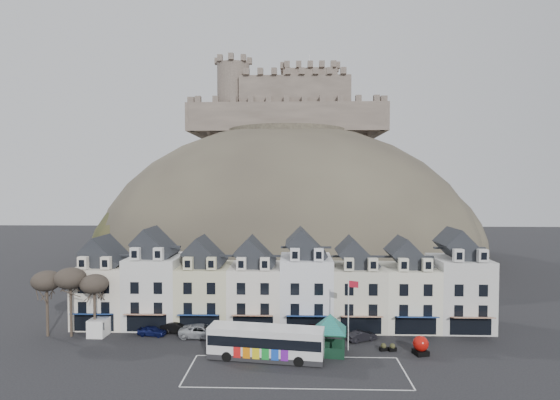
# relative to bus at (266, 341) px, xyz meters

# --- Properties ---
(ground) EXTENTS (300.00, 300.00, 0.00)m
(ground) POSITION_rel_bus_xyz_m (1.27, -4.28, -1.96)
(ground) COLOR black
(ground) RESTS_ON ground
(coach_bay_markings) EXTENTS (22.00, 7.50, 0.01)m
(coach_bay_markings) POSITION_rel_bus_xyz_m (3.27, -3.03, -1.96)
(coach_bay_markings) COLOR silver
(coach_bay_markings) RESTS_ON ground
(townhouse_terrace) EXTENTS (54.40, 9.35, 11.80)m
(townhouse_terrace) POSITION_rel_bus_xyz_m (1.42, 11.68, 3.34)
(townhouse_terrace) COLOR white
(townhouse_terrace) RESTS_ON ground
(castle_hill) EXTENTS (100.00, 76.00, 68.00)m
(castle_hill) POSITION_rel_bus_xyz_m (2.53, 64.67, -1.85)
(castle_hill) COLOR #38322C
(castle_hill) RESTS_ON ground
(castle) EXTENTS (50.20, 22.20, 22.00)m
(castle) POSITION_rel_bus_xyz_m (1.78, 71.65, 38.24)
(castle) COLOR brown
(castle) RESTS_ON ground
(tree_left_far) EXTENTS (3.61, 3.61, 8.24)m
(tree_left_far) POSITION_rel_bus_xyz_m (-27.73, 6.22, 4.94)
(tree_left_far) COLOR #3D3127
(tree_left_far) RESTS_ON ground
(tree_left_mid) EXTENTS (3.78, 3.78, 8.64)m
(tree_left_mid) POSITION_rel_bus_xyz_m (-24.73, 6.22, 5.29)
(tree_left_mid) COLOR #3D3127
(tree_left_mid) RESTS_ON ground
(tree_left_near) EXTENTS (3.43, 3.43, 7.84)m
(tree_left_near) POSITION_rel_bus_xyz_m (-21.73, 6.22, 4.60)
(tree_left_near) COLOR #3D3127
(tree_left_near) RESTS_ON ground
(bus) EXTENTS (12.81, 4.59, 3.54)m
(bus) POSITION_rel_bus_xyz_m (0.00, 0.00, 0.00)
(bus) COLOR #262628
(bus) RESTS_ON ground
(bus_shelter) EXTENTS (7.07, 7.07, 4.52)m
(bus_shelter) POSITION_rel_bus_xyz_m (7.11, 1.68, 1.55)
(bus_shelter) COLOR black
(bus_shelter) RESTS_ON ground
(red_buoy) EXTENTS (1.74, 1.74, 2.11)m
(red_buoy) POSITION_rel_bus_xyz_m (17.18, 1.71, -0.88)
(red_buoy) COLOR black
(red_buoy) RESTS_ON ground
(flagpole) EXTENTS (1.11, 0.54, 8.30)m
(flagpole) POSITION_rel_bus_xyz_m (9.36, 2.77, 2.78)
(flagpole) COLOR silver
(flagpole) RESTS_ON ground
(white_van) EXTENTS (2.21, 4.81, 2.17)m
(white_van) POSITION_rel_bus_xyz_m (-21.35, 7.72, -0.87)
(white_van) COLOR white
(white_van) RESTS_ON ground
(planter_west) EXTENTS (0.97, 0.68, 0.88)m
(planter_west) POSITION_rel_bus_xyz_m (13.27, 2.72, -1.53)
(planter_west) COLOR black
(planter_west) RESTS_ON ground
(planter_east) EXTENTS (0.98, 0.68, 0.89)m
(planter_east) POSITION_rel_bus_xyz_m (14.27, 2.65, -1.53)
(planter_east) COLOR black
(planter_east) RESTS_ON ground
(car_navy) EXTENTS (3.75, 1.92, 1.22)m
(car_navy) POSITION_rel_bus_xyz_m (-14.73, 6.78, -1.34)
(car_navy) COLOR #0D1344
(car_navy) RESTS_ON ground
(car_black) EXTENTS (4.60, 2.35, 1.44)m
(car_black) POSITION_rel_bus_xyz_m (-11.64, 7.72, -1.23)
(car_black) COLOR black
(car_black) RESTS_ON ground
(car_silver) EXTENTS (5.68, 2.88, 1.57)m
(car_silver) POSITION_rel_bus_xyz_m (-8.33, 6.36, -1.17)
(car_silver) COLOR #B2B5BA
(car_silver) RESTS_ON ground
(car_white) EXTENTS (5.00, 3.23, 1.35)m
(car_white) POSITION_rel_bus_xyz_m (-1.45, 6.09, -1.28)
(car_white) COLOR silver
(car_white) RESTS_ON ground
(car_maroon) EXTENTS (4.57, 2.63, 1.46)m
(car_maroon) POSITION_rel_bus_xyz_m (6.07, 7.40, -1.22)
(car_maroon) COLOR #56040A
(car_maroon) RESTS_ON ground
(car_charcoal) EXTENTS (3.91, 2.74, 1.22)m
(car_charcoal) POSITION_rel_bus_xyz_m (11.27, 5.79, -1.34)
(car_charcoal) COLOR black
(car_charcoal) RESTS_ON ground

